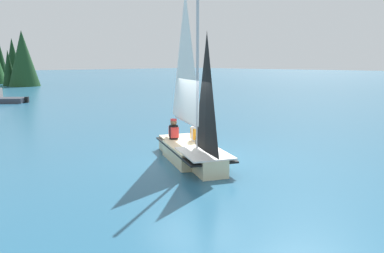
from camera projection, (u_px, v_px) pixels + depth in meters
ground_plane at (192, 161)px, 11.58m from camera, size 260.00×260.00×0.00m
sailboat_main at (191, 135)px, 11.49m from camera, size 4.07×2.92×5.32m
sailor_helm at (196, 137)px, 12.19m from camera, size 0.42×0.40×1.16m
sailor_crew at (174, 135)px, 12.47m from camera, size 0.42×0.40×1.16m
treeline_shore at (6, 61)px, 50.00m from camera, size 15.70×4.64×6.91m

